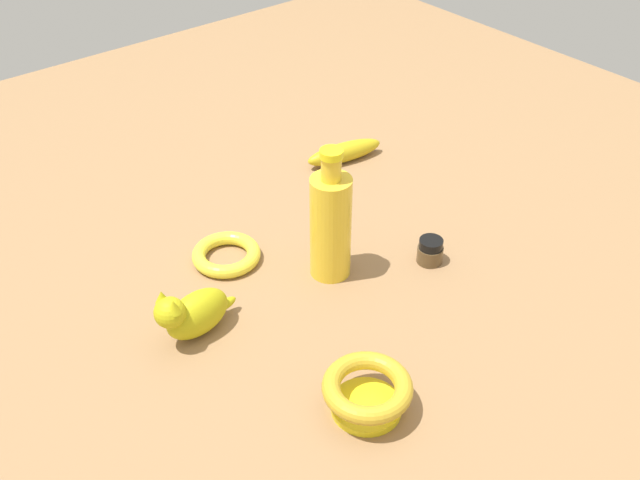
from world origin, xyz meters
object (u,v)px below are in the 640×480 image
(bowl, at_px, (367,391))
(nail_polish_jar, at_px, (430,251))
(bottle_tall, at_px, (329,224))
(bangle, at_px, (226,254))
(banana, at_px, (344,152))
(cat_figurine, at_px, (192,313))

(bowl, bearing_deg, nail_polish_jar, 29.71)
(nail_polish_jar, relative_size, bottle_tall, 0.19)
(bangle, xyz_separation_m, bowl, (-0.03, -0.37, 0.02))
(nail_polish_jar, distance_m, bowl, 0.33)
(nail_polish_jar, height_order, bottle_tall, bottle_tall)
(banana, bearing_deg, bangle, -150.82)
(nail_polish_jar, distance_m, bangle, 0.33)
(bangle, height_order, bowl, bowl)
(bangle, relative_size, cat_figurine, 0.83)
(bowl, height_order, cat_figurine, cat_figurine)
(bangle, height_order, cat_figurine, cat_figurine)
(bottle_tall, xyz_separation_m, cat_figurine, (-0.24, 0.01, -0.05))
(nail_polish_jar, bearing_deg, cat_figurine, 165.89)
(bottle_tall, bearing_deg, banana, 45.02)
(banana, bearing_deg, bowl, -117.16)
(nail_polish_jar, relative_size, cat_figurine, 0.32)
(banana, xyz_separation_m, cat_figurine, (-0.48, -0.23, 0.02))
(cat_figurine, bearing_deg, bottle_tall, -3.45)
(bottle_tall, relative_size, cat_figurine, 1.65)
(banana, bearing_deg, nail_polish_jar, -95.93)
(bangle, distance_m, cat_figurine, 0.17)
(nail_polish_jar, relative_size, bangle, 0.38)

